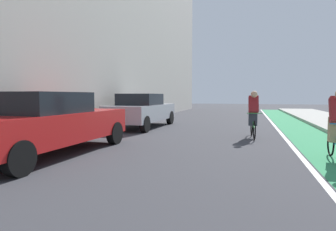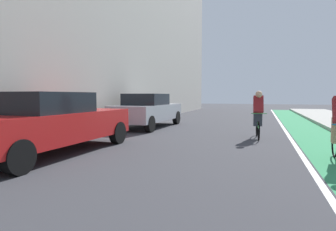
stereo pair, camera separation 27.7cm
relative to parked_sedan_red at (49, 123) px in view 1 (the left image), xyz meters
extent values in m
plane|color=#38383D|center=(3.27, 4.56, -0.79)|extent=(80.67, 80.67, 0.00)
cube|color=#2D8451|center=(6.79, 6.56, -0.78)|extent=(1.60, 36.67, 0.00)
cube|color=white|center=(5.89, 6.56, -0.78)|extent=(0.12, 36.67, 0.00)
cube|color=red|center=(0.00, 0.05, -0.11)|extent=(1.87, 4.72, 0.70)
cube|color=black|center=(0.00, -0.18, 0.47)|extent=(1.60, 2.00, 0.55)
cylinder|color=black|center=(-0.76, 1.86, -0.46)|extent=(0.24, 0.67, 0.66)
cylinder|color=black|center=(0.84, 1.82, -0.46)|extent=(0.24, 0.67, 0.66)
cylinder|color=black|center=(0.76, -1.76, -0.46)|extent=(0.24, 0.67, 0.66)
cube|color=#9EA0A8|center=(0.00, 6.30, -0.11)|extent=(1.86, 4.59, 0.70)
cube|color=black|center=(0.00, 6.07, 0.47)|extent=(1.60, 1.94, 0.55)
cylinder|color=black|center=(-0.78, 8.04, -0.46)|extent=(0.23, 0.66, 0.66)
cylinder|color=black|center=(0.84, 8.02, -0.46)|extent=(0.23, 0.66, 0.66)
cylinder|color=black|center=(-0.84, 4.59, -0.46)|extent=(0.23, 0.66, 0.66)
cylinder|color=black|center=(0.78, 4.56, -0.46)|extent=(0.23, 0.66, 0.66)
torus|color=black|center=(6.58, 1.71, -0.47)|extent=(0.06, 0.63, 0.62)
cylinder|color=#1966A5|center=(6.57, 1.37, -0.17)|extent=(0.04, 0.12, 0.55)
cube|color=tan|center=(6.57, 1.29, -0.10)|extent=(0.29, 0.25, 0.56)
torus|color=black|center=(4.87, 3.75, -0.47)|extent=(0.09, 0.64, 0.64)
torus|color=black|center=(4.79, 4.79, -0.47)|extent=(0.09, 0.64, 0.64)
cylinder|color=#338C3F|center=(4.83, 4.27, -0.25)|extent=(0.11, 0.96, 0.33)
cylinder|color=#338C3F|center=(4.82, 4.45, -0.17)|extent=(0.04, 0.12, 0.55)
cylinder|color=#338C3F|center=(4.86, 3.83, 0.08)|extent=(0.48, 0.06, 0.02)
cube|color=#333842|center=(4.83, 4.38, -0.10)|extent=(0.30, 0.26, 0.56)
cube|color=maroon|center=(4.83, 4.25, 0.36)|extent=(0.35, 0.42, 0.60)
sphere|color=tan|center=(4.85, 4.09, 0.70)|extent=(0.22, 0.22, 0.22)
cube|color=tan|center=(4.83, 4.37, 0.38)|extent=(0.28, 0.29, 0.39)
camera|label=1|loc=(4.68, -5.81, 0.66)|focal=30.28mm
camera|label=2|loc=(4.94, -5.72, 0.66)|focal=30.28mm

